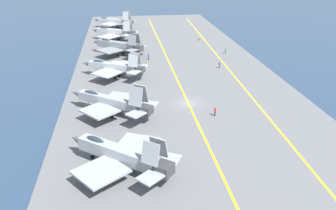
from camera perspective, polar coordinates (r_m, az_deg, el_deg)
The scene contains 15 objects.
ground_plane at distance 68.27m, azimuth 3.23°, elevation 0.04°, with size 2000.00×2000.00×0.00m, color navy.
carrier_deck at distance 68.19m, azimuth 3.23°, elevation 0.19°, with size 196.07×47.42×0.40m, color slate.
deck_stripe_foul_line at distance 71.60m, azimuth 13.55°, elevation 0.89°, with size 176.46×0.36×0.01m, color yellow.
deck_stripe_centerline at distance 68.11m, azimuth 3.24°, elevation 0.35°, with size 176.46×0.36×0.01m, color yellow.
parked_jet_third at distance 47.47m, azimuth -7.84°, elevation -7.76°, with size 14.24×15.41×6.07m.
parked_jet_fourth at distance 63.01m, azimuth -9.08°, elevation 0.57°, with size 13.60×16.17×6.50m.
parked_jet_fifth at distance 81.72m, azimuth -8.66°, elevation 6.10°, with size 12.49×15.42×6.08m.
parked_jet_sixth at distance 100.00m, azimuth -8.12°, elevation 9.47°, with size 13.84×15.67×6.52m.
parked_jet_seventh at distance 116.72m, azimuth -8.67°, elevation 11.47°, with size 13.42×15.02×6.76m.
parked_jet_eighth at distance 135.62m, azimuth -8.70°, elevation 13.16°, with size 12.46×15.76×6.48m.
crew_green_vest at distance 101.79m, azimuth 9.20°, elevation 8.61°, with size 0.46×0.44×1.73m.
crew_yellow_vest at distance 116.67m, azimuth 5.06°, elevation 10.74°, with size 0.46×0.45×1.68m.
crew_red_vest at distance 62.87m, azimuth 7.56°, elevation -0.98°, with size 0.38×0.26×1.71m.
crew_purple_vest at distance 88.93m, azimuth 8.27°, elevation 6.45°, with size 0.45×0.46×1.69m.
crew_blue_vest at distance 94.83m, azimuth -3.13°, elevation 7.78°, with size 0.45×0.38×1.79m.
Camera 1 is at (-61.34, 12.13, 27.41)m, focal length 38.00 mm.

